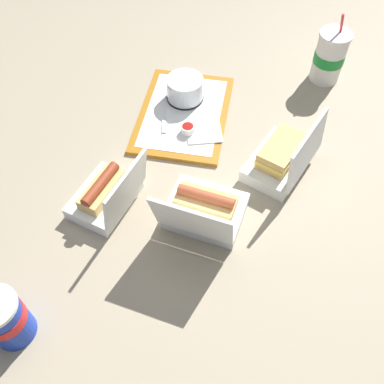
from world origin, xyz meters
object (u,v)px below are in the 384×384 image
object	(u,v)px
clamshell_sandwich_back	(282,158)
soda_cup_center	(4,318)
ketchup_cup	(188,129)
plastic_fork	(164,119)
cake_container	(185,89)
food_tray	(184,114)
clamshell_hotdog_center	(204,210)
clamshell_hotdog_left	(106,195)
soda_cup_left	(329,57)

from	to	relation	value
clamshell_sandwich_back	soda_cup_center	bearing A→B (deg)	139.04
ketchup_cup	plastic_fork	xyz separation A→B (m)	(0.03, 0.08, -0.01)
cake_container	food_tray	bearing A→B (deg)	-170.82
ketchup_cup	clamshell_hotdog_center	size ratio (longest dim) A/B	0.19
clamshell_hotdog_center	clamshell_hotdog_left	bearing A→B (deg)	92.27
clamshell_sandwich_back	soda_cup_left	world-z (taller)	soda_cup_left
cake_container	plastic_fork	bearing A→B (deg)	161.02
plastic_fork	clamshell_sandwich_back	size ratio (longest dim) A/B	0.46
clamshell_sandwich_back	food_tray	bearing A→B (deg)	64.81
food_tray	clamshell_hotdog_left	distance (m)	0.38
food_tray	plastic_fork	xyz separation A→B (m)	(-0.05, 0.05, 0.01)
plastic_fork	clamshell_sandwich_back	bearing A→B (deg)	-119.32
cake_container	ketchup_cup	bearing A→B (deg)	-163.56
clamshell_hotdog_center	clamshell_sandwich_back	bearing A→B (deg)	-39.20
food_tray	clamshell_sandwich_back	world-z (taller)	clamshell_sandwich_back
food_tray	plastic_fork	size ratio (longest dim) A/B	3.47
food_tray	cake_container	world-z (taller)	cake_container
clamshell_hotdog_left	soda_cup_center	xyz separation A→B (m)	(-0.36, 0.08, 0.03)
plastic_fork	soda_cup_left	world-z (taller)	soda_cup_left
clamshell_sandwich_back	plastic_fork	bearing A→B (deg)	74.54
cake_container	clamshell_hotdog_left	distance (m)	0.44
ketchup_cup	plastic_fork	size ratio (longest dim) A/B	0.36
soda_cup_center	clamshell_sandwich_back	bearing A→B (deg)	-40.96
soda_cup_left	food_tray	bearing A→B (deg)	123.78
plastic_fork	clamshell_hotdog_left	xyz separation A→B (m)	(-0.32, 0.06, 0.03)
plastic_fork	clamshell_hotdog_left	bearing A→B (deg)	154.59
food_tray	cake_container	size ratio (longest dim) A/B	3.36
ketchup_cup	clamshell_sandwich_back	distance (m)	0.28
soda_cup_center	cake_container	bearing A→B (deg)	-13.14
clamshell_hotdog_center	plastic_fork	bearing A→B (deg)	31.00
soda_cup_left	clamshell_hotdog_center	bearing A→B (deg)	156.74
clamshell_sandwich_back	soda_cup_left	bearing A→B (deg)	-13.30
ketchup_cup	clamshell_hotdog_center	distance (m)	0.29
plastic_fork	soda_cup_left	bearing A→B (deg)	-68.80
clamshell_hotdog_center	clamshell_sandwich_back	xyz separation A→B (m)	(0.21, -0.17, 0.00)
cake_container	clamshell_sandwich_back	distance (m)	0.38
cake_container	plastic_fork	world-z (taller)	cake_container
ketchup_cup	plastic_fork	world-z (taller)	ketchup_cup
clamshell_hotdog_left	cake_container	bearing A→B (deg)	-13.49
ketchup_cup	soda_cup_left	world-z (taller)	soda_cup_left
plastic_fork	food_tray	bearing A→B (deg)	-59.35
cake_container	soda_cup_center	bearing A→B (deg)	166.86
cake_container	ketchup_cup	distance (m)	0.15
cake_container	clamshell_hotdog_left	size ratio (longest dim) A/B	0.55
cake_container	clamshell_sandwich_back	world-z (taller)	clamshell_sandwich_back
food_tray	ketchup_cup	size ratio (longest dim) A/B	9.53
plastic_fork	clamshell_hotdog_center	size ratio (longest dim) A/B	0.51
ketchup_cup	soda_cup_left	bearing A→B (deg)	-46.84
clamshell_sandwich_back	ketchup_cup	bearing A→B (deg)	76.68
ketchup_cup	soda_cup_left	xyz separation A→B (m)	(0.35, -0.37, 0.06)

